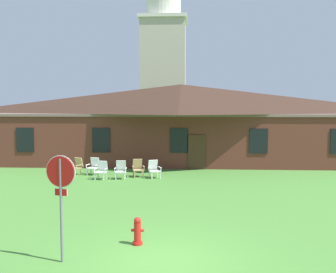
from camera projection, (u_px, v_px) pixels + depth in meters
name	position (u px, v px, depth m)	size (l,w,h in m)	color
ground_plane	(163.00, 261.00, 10.03)	(200.00, 200.00, 0.00)	#477F33
brick_building	(181.00, 121.00, 29.04)	(24.87, 10.40, 5.41)	brown
dome_tower	(164.00, 61.00, 44.01)	(5.18, 5.18, 19.14)	#BCB29E
stop_sign	(61.00, 187.00, 9.81)	(0.79, 0.21, 2.70)	slate
lawn_chair_by_porch	(77.00, 166.00, 22.32)	(0.83, 0.86, 0.96)	tan
lawn_chair_near_door	(94.00, 166.00, 22.37)	(0.73, 0.78, 0.96)	white
lawn_chair_left_end	(101.00, 170.00, 21.00)	(0.70, 0.73, 0.96)	white
lawn_chair_middle	(121.00, 169.00, 21.12)	(0.68, 0.71, 0.96)	silver
lawn_chair_right_end	(138.00, 168.00, 21.74)	(0.74, 0.79, 0.96)	tan
lawn_chair_far_side	(154.00, 169.00, 21.37)	(0.79, 0.83, 0.96)	silver
fire_hydrant	(137.00, 231.00, 11.17)	(0.36, 0.28, 0.79)	red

